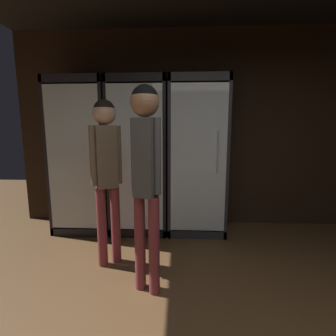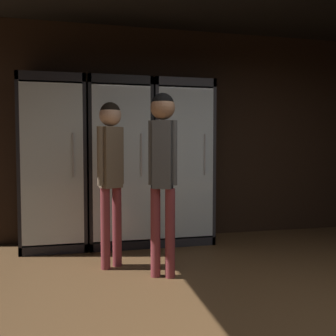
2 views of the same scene
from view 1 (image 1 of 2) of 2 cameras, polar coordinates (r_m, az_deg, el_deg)
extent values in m
cube|color=black|center=(3.47, 13.09, 9.23)|extent=(6.00, 0.06, 2.80)
cube|color=black|center=(3.61, -18.78, 3.06)|extent=(0.76, 0.04, 2.06)
cube|color=black|center=(3.51, -25.86, 2.53)|extent=(0.04, 0.58, 2.06)
cube|color=black|center=(3.23, -14.58, 2.67)|extent=(0.04, 0.58, 2.06)
cube|color=black|center=(3.41, -21.36, 19.21)|extent=(0.76, 0.58, 0.10)
cube|color=black|center=(3.58, -19.62, -13.16)|extent=(0.76, 0.58, 0.10)
cube|color=white|center=(3.58, -18.96, 3.02)|extent=(0.68, 0.02, 1.82)
cube|color=silver|center=(3.10, -22.47, 2.06)|extent=(0.68, 0.02, 1.82)
cylinder|color=#B2B2B7|center=(2.98, -18.81, 4.00)|extent=(0.02, 0.02, 0.50)
cube|color=silver|center=(3.56, -19.68, -12.11)|extent=(0.66, 0.50, 0.02)
cylinder|color=black|center=(3.57, -23.32, -10.22)|extent=(0.08, 0.08, 0.22)
cylinder|color=black|center=(3.52, -23.47, -7.81)|extent=(0.03, 0.03, 0.09)
cylinder|color=white|center=(3.57, -23.30, -10.52)|extent=(0.08, 0.08, 0.06)
cylinder|color=brown|center=(3.54, -19.80, -10.37)|extent=(0.08, 0.08, 0.20)
cylinder|color=brown|center=(3.50, -19.92, -8.15)|extent=(0.03, 0.03, 0.08)
cylinder|color=beige|center=(3.54, -19.78, -10.68)|extent=(0.08, 0.08, 0.06)
cylinder|color=gray|center=(3.41, -16.43, -11.07)|extent=(0.08, 0.08, 0.19)
cylinder|color=gray|center=(3.36, -16.53, -8.85)|extent=(0.03, 0.03, 0.09)
cylinder|color=tan|center=(3.42, -16.41, -11.51)|extent=(0.08, 0.08, 0.07)
cube|color=silver|center=(3.43, -20.06, -5.01)|extent=(0.66, 0.50, 0.02)
cylinder|color=#9EAD99|center=(3.52, -22.49, -3.16)|extent=(0.06, 0.06, 0.18)
cylinder|color=#9EAD99|center=(3.49, -22.62, -0.95)|extent=(0.02, 0.02, 0.09)
cylinder|color=#2D2D33|center=(3.52, -22.49, -3.11)|extent=(0.06, 0.06, 0.05)
cylinder|color=#194723|center=(3.32, -17.69, -3.14)|extent=(0.07, 0.07, 0.23)
cylinder|color=#194723|center=(3.29, -17.82, -0.34)|extent=(0.02, 0.02, 0.09)
cylinder|color=beige|center=(3.32, -17.69, -3.19)|extent=(0.07, 0.07, 0.09)
cube|color=silver|center=(3.36, -20.45, 2.52)|extent=(0.66, 0.50, 0.02)
cylinder|color=brown|center=(3.47, -24.27, 4.19)|extent=(0.08, 0.08, 0.19)
cylinder|color=brown|center=(3.46, -24.41, 6.53)|extent=(0.02, 0.02, 0.10)
cylinder|color=white|center=(3.47, -24.27, 4.30)|extent=(0.08, 0.08, 0.05)
cylinder|color=black|center=(3.39, -21.96, 4.39)|extent=(0.07, 0.07, 0.21)
cylinder|color=black|center=(3.38, -22.09, 6.72)|extent=(0.02, 0.02, 0.07)
cylinder|color=#2D2D33|center=(3.39, -21.94, 4.19)|extent=(0.07, 0.07, 0.05)
cylinder|color=gray|center=(3.31, -19.18, 4.61)|extent=(0.07, 0.07, 0.23)
cylinder|color=gray|center=(3.31, -19.31, 7.25)|extent=(0.03, 0.03, 0.08)
cylinder|color=#2D2D33|center=(3.31, -19.16, 4.20)|extent=(0.07, 0.07, 0.07)
cylinder|color=#9EAD99|center=(3.26, -16.50, 4.60)|extent=(0.07, 0.07, 0.22)
cylinder|color=#9EAD99|center=(3.25, -16.61, 7.34)|extent=(0.03, 0.03, 0.10)
cylinder|color=#B2332D|center=(3.26, -16.49, 4.50)|extent=(0.08, 0.08, 0.07)
cube|color=silver|center=(3.35, -20.86, 10.25)|extent=(0.66, 0.50, 0.02)
cylinder|color=#194723|center=(3.43, -23.34, 11.77)|extent=(0.08, 0.08, 0.19)
cylinder|color=#194723|center=(3.44, -23.47, 13.88)|extent=(0.02, 0.02, 0.07)
cylinder|color=white|center=(3.43, -23.33, 11.55)|extent=(0.08, 0.08, 0.07)
cylinder|color=gray|center=(3.25, -18.66, 12.15)|extent=(0.06, 0.06, 0.18)
cylinder|color=gray|center=(3.27, -18.77, 14.51)|extent=(0.02, 0.02, 0.09)
cylinder|color=tan|center=(3.25, -18.65, 11.98)|extent=(0.06, 0.06, 0.06)
cube|color=black|center=(3.40, -6.42, 3.16)|extent=(0.76, 0.04, 2.06)
cube|color=black|center=(3.22, -13.54, 2.67)|extent=(0.04, 0.58, 2.06)
cube|color=black|center=(3.09, -0.61, 2.68)|extent=(0.04, 0.58, 2.06)
cube|color=black|center=(3.19, -7.55, 20.49)|extent=(0.76, 0.58, 0.10)
cube|color=black|center=(3.38, -6.88, -14.08)|extent=(0.76, 0.58, 0.10)
cube|color=white|center=(3.37, -6.50, 3.11)|extent=(0.68, 0.02, 1.82)
cube|color=silver|center=(2.86, -8.16, 2.12)|extent=(0.68, 0.02, 1.82)
cylinder|color=#B2B2B7|center=(2.79, -3.69, 4.16)|extent=(0.02, 0.02, 0.50)
cube|color=silver|center=(3.35, -6.91, -12.98)|extent=(0.66, 0.50, 0.02)
cylinder|color=#194723|center=(3.32, -11.50, -11.21)|extent=(0.07, 0.07, 0.21)
cylinder|color=#194723|center=(3.28, -11.57, -8.75)|extent=(0.02, 0.02, 0.09)
cylinder|color=#B2332D|center=(3.32, -11.50, -11.16)|extent=(0.08, 0.08, 0.08)
cylinder|color=#194723|center=(3.31, -8.26, -11.06)|extent=(0.07, 0.07, 0.22)
cylinder|color=#194723|center=(3.27, -8.31, -8.71)|extent=(0.02, 0.02, 0.06)
cylinder|color=beige|center=(3.31, -8.26, -11.06)|extent=(0.08, 0.08, 0.06)
cylinder|color=black|center=(3.26, -5.53, -11.21)|extent=(0.06, 0.06, 0.24)
cylinder|color=black|center=(3.21, -5.57, -8.48)|extent=(0.02, 0.02, 0.09)
cylinder|color=beige|center=(3.27, -5.52, -11.54)|extent=(0.07, 0.07, 0.07)
cylinder|color=#194723|center=(3.24, -2.75, -11.57)|extent=(0.07, 0.07, 0.21)
cylinder|color=#194723|center=(3.20, -2.77, -9.22)|extent=(0.02, 0.02, 0.07)
cylinder|color=#B2332D|center=(3.25, -2.75, -11.96)|extent=(0.07, 0.07, 0.06)
cube|color=silver|center=(3.18, -7.10, -2.81)|extent=(0.66, 0.50, 0.02)
cylinder|color=black|center=(3.21, -11.49, -1.02)|extent=(0.07, 0.07, 0.18)
cylinder|color=black|center=(3.19, -11.56, 1.32)|extent=(0.03, 0.03, 0.08)
cylinder|color=beige|center=(3.21, -11.48, -1.05)|extent=(0.07, 0.07, 0.05)
cylinder|color=#336B38|center=(3.16, -8.58, -0.58)|extent=(0.08, 0.08, 0.24)
cylinder|color=#336B38|center=(3.14, -8.65, 2.30)|extent=(0.03, 0.03, 0.08)
cylinder|color=#B2332D|center=(3.16, -8.59, -0.43)|extent=(0.08, 0.08, 0.07)
cylinder|color=#9EAD99|center=(3.14, -5.80, -0.76)|extent=(0.08, 0.08, 0.22)
cylinder|color=#9EAD99|center=(3.12, -5.84, 1.87)|extent=(0.03, 0.03, 0.07)
cylinder|color=white|center=(3.14, -5.80, -0.95)|extent=(0.08, 0.08, 0.06)
cylinder|color=#336B38|center=(3.16, -2.49, -0.90)|extent=(0.06, 0.06, 0.19)
cylinder|color=#336B38|center=(3.14, -2.50, 1.55)|extent=(0.02, 0.02, 0.08)
cylinder|color=beige|center=(3.16, -2.49, -0.99)|extent=(0.06, 0.06, 0.06)
cube|color=silver|center=(3.12, -7.30, 8.12)|extent=(0.66, 0.50, 0.02)
cylinder|color=#194723|center=(3.19, -10.28, 10.11)|extent=(0.06, 0.06, 0.21)
cylinder|color=#194723|center=(3.19, -10.35, 12.60)|extent=(0.02, 0.02, 0.07)
cylinder|color=tan|center=(3.19, -10.27, 9.91)|extent=(0.07, 0.07, 0.08)
cylinder|color=#9EAD99|center=(3.08, -4.15, 10.42)|extent=(0.07, 0.07, 0.23)
cylinder|color=#9EAD99|center=(3.09, -4.18, 13.25)|extent=(0.03, 0.03, 0.08)
cylinder|color=white|center=(3.08, -4.15, 9.95)|extent=(0.07, 0.07, 0.09)
cube|color=#2B2B30|center=(3.36, 6.84, 3.10)|extent=(0.76, 0.04, 2.06)
cube|color=#2B2B30|center=(3.09, 0.52, 2.68)|extent=(0.04, 0.58, 2.06)
cube|color=#2B2B30|center=(3.15, 13.75, 2.54)|extent=(0.04, 0.58, 2.06)
cube|color=#2B2B30|center=(3.15, 7.55, 20.63)|extent=(0.76, 0.58, 0.10)
cube|color=#2B2B30|center=(3.34, 6.87, -14.33)|extent=(0.76, 0.58, 0.10)
cube|color=white|center=(3.33, 6.88, 3.05)|extent=(0.68, 0.02, 1.82)
cube|color=silver|center=(2.82, 7.63, 2.04)|extent=(0.68, 0.02, 1.82)
cylinder|color=#B2B2B7|center=(2.81, 12.35, 4.01)|extent=(0.02, 0.02, 0.50)
cube|color=silver|center=(3.31, 6.89, -13.21)|extent=(0.66, 0.50, 0.02)
cylinder|color=#194723|center=(3.28, 3.15, -11.36)|extent=(0.06, 0.06, 0.20)
cylinder|color=#194723|center=(3.24, 3.17, -9.06)|extent=(0.02, 0.02, 0.07)
cylinder|color=white|center=(3.28, 3.15, -11.46)|extent=(0.07, 0.07, 0.08)
cylinder|color=#336B38|center=(3.31, 6.79, -11.24)|extent=(0.07, 0.07, 0.20)
cylinder|color=#336B38|center=(3.26, 6.83, -8.82)|extent=(0.02, 0.02, 0.09)
cylinder|color=tan|center=(3.31, 6.79, -11.25)|extent=(0.07, 0.07, 0.07)
cylinder|color=#9EAD99|center=(3.29, 10.66, -11.12)|extent=(0.07, 0.07, 0.24)
cylinder|color=#9EAD99|center=(3.24, 10.74, -8.36)|extent=(0.02, 0.02, 0.10)
cylinder|color=#B2332D|center=(3.29, 10.66, -11.04)|extent=(0.07, 0.07, 0.08)
cube|color=silver|center=(3.14, 7.09, -2.94)|extent=(0.66, 0.50, 0.02)
cylinder|color=black|center=(3.13, 2.95, -1.09)|extent=(0.07, 0.07, 0.18)
cylinder|color=black|center=(3.11, 2.97, 1.39)|extent=(0.02, 0.02, 0.09)
cylinder|color=#2D2D33|center=(3.14, 2.95, -1.51)|extent=(0.07, 0.07, 0.07)
cylinder|color=gray|center=(3.12, 6.95, -1.08)|extent=(0.07, 0.07, 0.19)
cylinder|color=gray|center=(3.10, 7.00, 1.52)|extent=(0.02, 0.02, 0.10)
cylinder|color=white|center=(3.13, 6.95, -1.45)|extent=(0.07, 0.07, 0.07)
cylinder|color=gray|center=(3.18, 10.94, -1.06)|extent=(0.07, 0.07, 0.18)
cylinder|color=gray|center=(3.16, 11.01, 1.35)|extent=(0.02, 0.02, 0.08)
cylinder|color=beige|center=(3.18, 10.94, -1.12)|extent=(0.07, 0.07, 0.05)
cube|color=silver|center=(3.08, 7.30, 8.12)|extent=(0.66, 0.50, 0.02)
cylinder|color=black|center=(3.05, 4.19, 10.02)|extent=(0.06, 0.06, 0.18)
cylinder|color=black|center=(3.05, 4.21, 12.43)|extent=(0.02, 0.02, 0.08)
cylinder|color=#B2332D|center=(3.05, 4.18, 9.54)|extent=(0.07, 0.07, 0.07)
cylinder|color=#336B38|center=(3.12, 10.38, 9.88)|extent=(0.07, 0.07, 0.18)
cylinder|color=#336B38|center=(3.13, 10.45, 12.38)|extent=(0.03, 0.03, 0.09)
cylinder|color=#B2332D|center=(3.12, 10.37, 9.51)|extent=(0.08, 0.08, 0.06)
cylinder|color=brown|center=(2.47, -16.24, -14.08)|extent=(0.09, 0.09, 0.81)
cylinder|color=brown|center=(2.50, -12.97, -13.69)|extent=(0.09, 0.09, 0.81)
cube|color=#72604C|center=(2.32, -15.25, 2.65)|extent=(0.24, 0.22, 0.61)
cylinder|color=#72604C|center=(2.29, -18.26, 2.85)|extent=(0.06, 0.06, 0.58)
cylinder|color=#72604C|center=(2.34, -12.34, 3.20)|extent=(0.06, 0.06, 0.58)
sphere|color=tan|center=(2.31, -15.67, 13.08)|extent=(0.22, 0.22, 0.22)
sphere|color=black|center=(2.32, -15.70, 13.76)|extent=(0.20, 0.20, 0.20)
cylinder|color=brown|center=(2.07, -7.04, -18.08)|extent=(0.09, 0.09, 0.84)
cylinder|color=brown|center=(2.00, -3.51, -18.97)|extent=(0.09, 0.09, 0.84)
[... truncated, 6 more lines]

